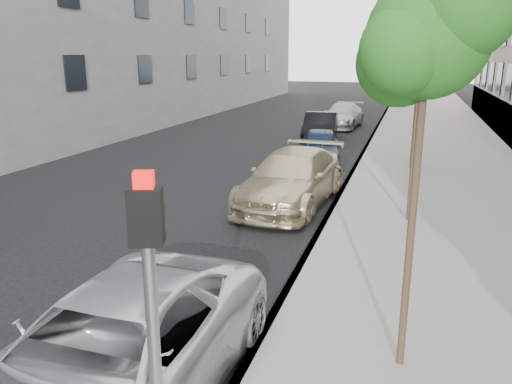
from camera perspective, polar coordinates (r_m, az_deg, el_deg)
The scene contains 11 objects.
sidewalk at distance 29.14m, azimuth 19.63°, elevation 6.27°, with size 6.40×72.00×0.14m, color gray.
curb at distance 29.18m, azimuth 13.46°, elevation 6.74°, with size 0.15×72.00×0.14m, color #9E9B93.
tree_near at distance 6.32m, azimuth 19.32°, elevation 16.40°, with size 1.77×1.57×5.17m.
tree_mid at distance 12.82m, azimuth 18.50°, elevation 14.30°, with size 1.69×1.49×4.86m.
tree_far at distance 19.33m, azimuth 18.19°, elevation 13.01°, with size 1.84×1.64×4.45m.
signal_pole at distance 4.01m, azimuth -11.69°, elevation -15.32°, with size 0.29×0.25×3.31m.
minivan at distance 6.52m, azimuth -15.99°, elevation -17.58°, with size 2.47×5.36×1.49m, color silver.
suv at distance 14.54m, azimuth 4.13°, elevation 1.58°, with size 2.17×5.34×1.55m, color #BFB188.
sedan_blue at distance 20.61m, azimuth 7.29°, elevation 5.30°, with size 1.59×3.94×1.34m, color black.
sedan_black at distance 25.41m, azimuth 7.37°, elevation 7.32°, with size 1.55×4.45×1.46m, color black.
sedan_rear at distance 30.90m, azimuth 9.85°, elevation 8.59°, with size 1.99×4.88×1.42m, color #A6A9AE.
Camera 1 is at (3.10, -4.82, 4.23)m, focal length 35.00 mm.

